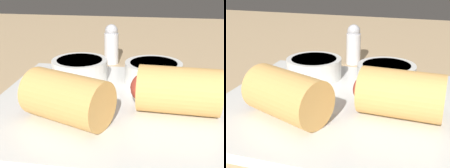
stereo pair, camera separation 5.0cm
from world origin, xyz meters
TOP-DOWN VIEW (x-y plane):
  - table_surface at (0.00, 0.00)cm, footprint 180.00×140.00cm
  - serving_plate at (0.68, 0.43)cm, footprint 28.04×26.15cm
  - roll_front_left at (7.73, -1.63)cm, footprint 9.70×5.58cm
  - roll_front_right at (-3.49, -5.24)cm, footprint 9.97×8.03cm
  - dipping_bowl_near at (5.36, 7.17)cm, footprint 7.77×7.77cm
  - dipping_bowl_far at (-4.86, 7.06)cm, footprint 7.77×7.77cm
  - salt_shaker at (-2.27, 19.46)cm, footprint 2.51×2.51cm

SIDE VIEW (x-z plane):
  - table_surface at x=0.00cm, z-range 0.00..2.00cm
  - serving_plate at x=0.68cm, z-range 2.01..3.51cm
  - dipping_bowl_near at x=5.36cm, z-range 3.62..6.40cm
  - dipping_bowl_far at x=-4.86cm, z-range 3.62..6.40cm
  - salt_shaker at x=-2.27cm, z-range 2.01..8.98cm
  - roll_front_left at x=7.73cm, z-range 3.50..8.62cm
  - roll_front_right at x=-3.49cm, z-range 3.50..8.62cm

